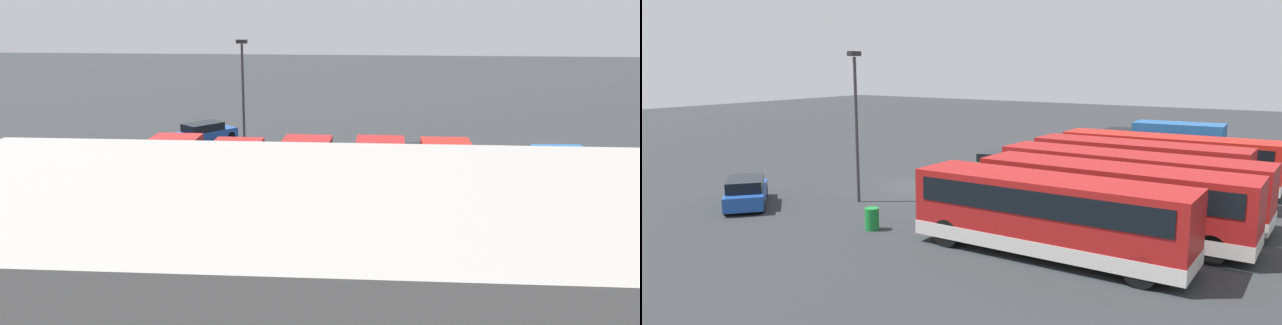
{
  "view_description": "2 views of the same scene",
  "coord_description": "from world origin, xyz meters",
  "views": [
    {
      "loc": [
        -3.3,
        42.95,
        10.85
      ],
      "look_at": [
        -0.49,
        5.03,
        1.09
      ],
      "focal_mm": 38.57,
      "sensor_mm": 36.0,
      "label": 1
    },
    {
      "loc": [
        25.77,
        19.58,
        7.01
      ],
      "look_at": [
        1.24,
        3.65,
        1.9
      ],
      "focal_mm": 31.87,
      "sensor_mm": 36.0,
      "label": 2
    }
  ],
  "objects": [
    {
      "name": "ground_plane",
      "position": [
        0.0,
        0.0,
        0.0
      ],
      "size": [
        140.0,
        140.0,
        0.0
      ],
      "primitive_type": "plane",
      "color": "#2D3033"
    },
    {
      "name": "car_small_green",
      "position": [
        8.5,
        -4.47,
        0.7
      ],
      "size": [
        4.3,
        4.6,
        1.43
      ],
      "color": "#1E479E",
      "rests_on": "ground"
    },
    {
      "name": "bus_single_deck_third",
      "position": [
        0.21,
        12.06,
        1.62
      ],
      "size": [
        3.0,
        12.13,
        2.95
      ],
      "color": "#A51919",
      "rests_on": "ground"
    },
    {
      "name": "box_truck_blue",
      "position": [
        -12.64,
        10.61,
        1.71
      ],
      "size": [
        2.85,
        7.61,
        3.2
      ],
      "color": "#235999",
      "rests_on": "ground"
    },
    {
      "name": "bus_single_deck_near_end",
      "position": [
        -7.36,
        12.0,
        1.62
      ],
      "size": [
        2.69,
        11.79,
        2.95
      ],
      "color": "red",
      "rests_on": "ground"
    },
    {
      "name": "bus_single_deck_fourth",
      "position": [
        3.73,
        12.45,
        1.62
      ],
      "size": [
        2.76,
        11.04,
        2.95
      ],
      "color": "#A51919",
      "rests_on": "ground"
    },
    {
      "name": "bus_single_deck_fifth",
      "position": [
        7.26,
        11.31,
        1.62
      ],
      "size": [
        2.71,
        10.37,
        2.95
      ],
      "color": "#A51919",
      "rests_on": "ground"
    },
    {
      "name": "car_hatchback_silver",
      "position": [
        -5.71,
        1.63,
        0.7
      ],
      "size": [
        4.43,
        2.83,
        1.43
      ],
      "color": "#A5D14C",
      "rests_on": "ground"
    },
    {
      "name": "waste_bin_yellow",
      "position": [
        8.23,
        3.6,
        0.47
      ],
      "size": [
        0.6,
        0.6,
        0.95
      ],
      "primitive_type": "cylinder",
      "color": "#197F33",
      "rests_on": "ground"
    },
    {
      "name": "lamp_post_tall",
      "position": [
        4.86,
        -0.33,
        4.48
      ],
      "size": [
        0.7,
        0.3,
        7.61
      ],
      "color": "#38383D",
      "rests_on": "ground"
    },
    {
      "name": "bus_single_deck_second",
      "position": [
        -3.8,
        11.36,
        1.62
      ],
      "size": [
        2.78,
        10.97,
        2.95
      ],
      "color": "#A51919",
      "rests_on": "ground"
    }
  ]
}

